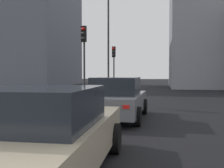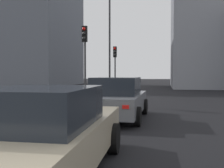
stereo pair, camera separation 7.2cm
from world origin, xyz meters
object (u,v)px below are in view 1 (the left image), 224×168
object	(u,v)px
car_beige_second	(47,134)
traffic_light_near_right	(84,48)
traffic_light_near_left	(114,60)
car_grey_lead	(117,99)
street_lamp_kerbside	(108,35)

from	to	relation	value
car_beige_second	traffic_light_near_right	bearing A→B (deg)	11.73
traffic_light_near_right	traffic_light_near_left	bearing A→B (deg)	179.43
car_grey_lead	traffic_light_near_right	distance (m)	6.10
traffic_light_near_right	street_lamp_kerbside	xyz separation A→B (m)	(8.91, 0.34, 2.04)
traffic_light_near_left	street_lamp_kerbside	distance (m)	2.86
traffic_light_near_left	street_lamp_kerbside	size ratio (longest dim) A/B	0.44
car_beige_second	traffic_light_near_left	world-z (taller)	traffic_light_near_left
car_grey_lead	traffic_light_near_left	bearing A→B (deg)	11.81
car_beige_second	traffic_light_near_left	distance (m)	18.33
traffic_light_near_right	street_lamp_kerbside	world-z (taller)	street_lamp_kerbside
street_lamp_kerbside	car_beige_second	bearing A→B (deg)	-171.72
car_beige_second	traffic_light_near_left	xyz separation A→B (m)	(18.08, 2.09, 2.14)
car_grey_lead	street_lamp_kerbside	bearing A→B (deg)	13.71
car_grey_lead	car_beige_second	world-z (taller)	car_grey_lead
traffic_light_near_left	traffic_light_near_right	bearing A→B (deg)	-1.28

